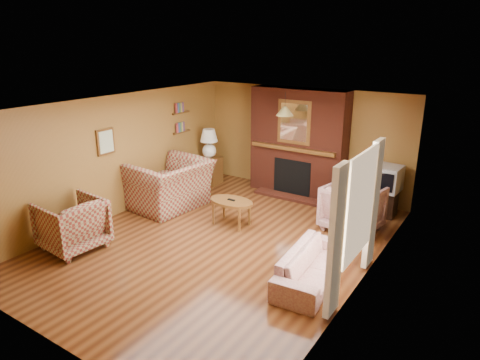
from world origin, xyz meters
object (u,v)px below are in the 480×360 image
Objects in this scene: coffee_table at (231,203)px; crt_tv at (386,178)px; plaid_loveseat at (169,185)px; floral_sofa at (313,265)px; fireplace at (298,143)px; tv_stand at (383,202)px; table_lamp at (209,142)px; floral_armchair at (353,208)px; side_table at (210,171)px; plaid_armchair at (72,224)px.

crt_tv is at bearing 42.35° from coffee_table.
floral_sofa is at bearing 79.81° from plaid_loveseat.
coffee_table is (-0.25, -2.29, -0.74)m from fireplace.
coffee_table is (1.60, -0.03, -0.07)m from plaid_loveseat.
floral_sofa is (1.90, -3.29, -0.93)m from fireplace.
tv_stand is (2.05, -0.18, -0.92)m from fireplace.
fireplace is 2.17m from table_lamp.
table_lamp is at bearing 0.38° from floral_armchair.
tv_stand is 0.52m from crt_tv.
fireplace is 4.54× the size of tv_stand.
side_table is 1.12× the size of crt_tv.
table_lamp is at bearing 51.06° from floral_sofa.
floral_sofa is 2.06m from floral_armchair.
side_table is at bearing -166.53° from plaid_loveseat.
plaid_loveseat is 1.73× the size of coffee_table.
fireplace is 3.66× the size of side_table.
crt_tv is (4.15, 0.34, -0.27)m from table_lamp.
floral_armchair is 1.35× the size of table_lamp.
tv_stand is (4.15, 0.35, -0.79)m from table_lamp.
floral_armchair is (3.61, 1.01, -0.07)m from plaid_loveseat.
plaid_armchair is at bearing -87.87° from table_lamp.
plaid_armchair reaches higher than floral_armchair.
coffee_table is at bearing -43.41° from table_lamp.
tv_stand is at bearing -7.16° from floral_sofa.
table_lamp is (0.00, -0.00, 0.72)m from side_table.
fireplace reaches higher than coffee_table.
coffee_table is (-2.01, -1.05, 0.00)m from floral_armchair.
floral_sofa is at bearing -59.98° from fireplace.
crt_tv reaches higher than plaid_loveseat.
side_table is (-4.00, 2.75, 0.08)m from floral_sofa.
side_table is (-0.15, 4.03, -0.11)m from plaid_armchair.
floral_armchair is (-0.14, 2.05, 0.18)m from floral_sofa.
coffee_table is (1.70, 2.28, -0.00)m from plaid_armchair.
fireplace is 4.11× the size of crt_tv.
floral_sofa is 3.27× the size of tv_stand.
plaid_armchair reaches higher than tv_stand.
side_table is 0.93× the size of table_lamp.
crt_tv is at bearing 142.25° from plaid_armchair.
side_table is at bearing -175.26° from crt_tv.
plaid_armchair is (-0.10, -2.31, -0.06)m from plaid_loveseat.
side_table is (-1.85, 1.75, -0.11)m from coffee_table.
floral_sofa is at bearing -34.54° from table_lamp.
side_table reaches higher than floral_sofa.
table_lamp is (-2.10, -0.53, -0.13)m from fireplace.
side_table is at bearing -173.18° from plaid_armchair.
plaid_loveseat is (-1.85, -2.26, -0.68)m from fireplace.
table_lamp is at bearing -175.71° from tv_stand.
plaid_loveseat reaches higher than coffee_table.
plaid_armchair is 1.47× the size of side_table.
plaid_armchair is 5.93m from tv_stand.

